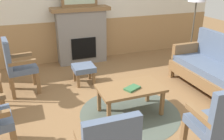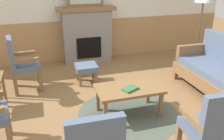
{
  "view_description": "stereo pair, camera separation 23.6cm",
  "coord_description": "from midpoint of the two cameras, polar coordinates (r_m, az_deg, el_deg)",
  "views": [
    {
      "loc": [
        -1.25,
        -2.97,
        2.02
      ],
      "look_at": [
        0.0,
        0.35,
        0.55
      ],
      "focal_mm": 38.6,
      "sensor_mm": 36.0,
      "label": 1
    },
    {
      "loc": [
        -1.03,
        -3.04,
        2.02
      ],
      "look_at": [
        0.0,
        0.35,
        0.55
      ],
      "focal_mm": 38.6,
      "sensor_mm": 36.0,
      "label": 2
    }
  ],
  "objects": [
    {
      "name": "book_on_table",
      "position": [
        3.47,
        6.27,
        -4.47
      ],
      "size": [
        0.27,
        0.22,
        0.03
      ],
      "primitive_type": "cube",
      "rotation": [
        0.0,
        0.0,
        0.44
      ],
      "color": "#33663D",
      "rests_on": "coffee_table"
    },
    {
      "name": "coffee_table",
      "position": [
        3.56,
        5.89,
        -4.94
      ],
      "size": [
        0.96,
        0.56,
        0.44
      ],
      "color": "brown",
      "rests_on": "ground_plane"
    },
    {
      "name": "wall_back",
      "position": [
        5.76,
        -5.51,
        15.34
      ],
      "size": [
        7.2,
        0.14,
        2.7
      ],
      "color": "silver",
      "rests_on": "ground_plane"
    },
    {
      "name": "floor_lamp_by_couch",
      "position": [
        5.39,
        22.08,
        14.88
      ],
      "size": [
        0.36,
        0.36,
        1.68
      ],
      "color": "#332D28",
      "rests_on": "ground_plane"
    },
    {
      "name": "footstool",
      "position": [
        4.61,
        -4.65,
        0.33
      ],
      "size": [
        0.4,
        0.4,
        0.36
      ],
      "color": "brown",
      "rests_on": "ground_plane"
    },
    {
      "name": "couch",
      "position": [
        4.51,
        25.95,
        -0.96
      ],
      "size": [
        0.7,
        1.8,
        0.98
      ],
      "color": "brown",
      "rests_on": "ground_plane"
    },
    {
      "name": "round_rug",
      "position": [
        3.75,
        5.66,
        -10.13
      ],
      "size": [
        1.53,
        1.53,
        0.01
      ],
      "primitive_type": "cylinder",
      "color": "#4C564C",
      "rests_on": "ground_plane"
    },
    {
      "name": "fireplace",
      "position": [
        5.64,
        -4.74,
        8.41
      ],
      "size": [
        1.3,
        0.44,
        1.28
      ],
      "color": "gray",
      "rests_on": "ground_plane"
    },
    {
      "name": "armchair_front_left",
      "position": [
        2.79,
        25.17,
        -12.01
      ],
      "size": [
        0.51,
        0.51,
        0.98
      ],
      "color": "brown",
      "rests_on": "ground_plane"
    },
    {
      "name": "ground_plane",
      "position": [
        3.8,
        3.36,
        -9.67
      ],
      "size": [
        14.0,
        14.0,
        0.0
      ],
      "primitive_type": "plane",
      "color": "olive"
    },
    {
      "name": "armchair_near_fireplace",
      "position": [
        4.47,
        -19.49,
        1.84
      ],
      "size": [
        0.53,
        0.53,
        0.98
      ],
      "color": "brown",
      "rests_on": "ground_plane"
    }
  ]
}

